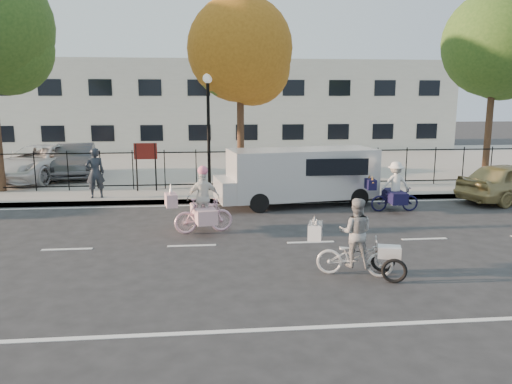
{
  "coord_description": "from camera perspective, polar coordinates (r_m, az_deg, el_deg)",
  "views": [
    {
      "loc": [
        0.41,
        -11.99,
        3.63
      ],
      "look_at": [
        1.72,
        1.2,
        1.1
      ],
      "focal_mm": 35.0,
      "sensor_mm": 36.0,
      "label": 1
    }
  ],
  "objects": [
    {
      "name": "gold_sedan",
      "position": [
        19.66,
        27.09,
        1.03
      ],
      "size": [
        4.39,
        2.92,
        1.39
      ],
      "primitive_type": "imported",
      "rotation": [
        0.0,
        0.0,
        1.92
      ],
      "color": "tan",
      "rests_on": "ground"
    },
    {
      "name": "lot_car_b",
      "position": [
        23.18,
        -23.48,
        3.1
      ],
      "size": [
        3.78,
        5.73,
        1.46
      ],
      "primitive_type": "imported",
      "rotation": [
        0.0,
        0.0,
        -0.28
      ],
      "color": "silver",
      "rests_on": "parking_lot"
    },
    {
      "name": "unicorn_bike",
      "position": [
        13.53,
        -6.16,
        -1.86
      ],
      "size": [
        1.86,
        1.32,
        1.84
      ],
      "rotation": [
        0.0,
        0.0,
        1.76
      ],
      "color": "#EFB5CA",
      "rests_on": "ground"
    },
    {
      "name": "lot_car_c",
      "position": [
        23.49,
        -19.93,
        3.42
      ],
      "size": [
        2.16,
        4.56,
        1.44
      ],
      "primitive_type": "imported",
      "rotation": [
        0.0,
        0.0,
        0.15
      ],
      "color": "#45474C",
      "rests_on": "parking_lot"
    },
    {
      "name": "street_sign",
      "position": [
        19.05,
        -12.49,
        3.88
      ],
      "size": [
        0.85,
        0.06,
        1.8
      ],
      "color": "black",
      "rests_on": "sidewalk"
    },
    {
      "name": "sidewalk",
      "position": [
        18.44,
        -6.85,
        -0.39
      ],
      "size": [
        60.0,
        2.2,
        0.15
      ],
      "primitive_type": "cube",
      "color": "#A8A399",
      "rests_on": "ground"
    },
    {
      "name": "curb",
      "position": [
        17.41,
        -6.92,
        -1.05
      ],
      "size": [
        60.0,
        0.1,
        0.15
      ],
      "primitive_type": "cube",
      "color": "#A8A399",
      "rests_on": "ground"
    },
    {
      "name": "bull_bike",
      "position": [
        16.59,
        15.51,
        0.04
      ],
      "size": [
        1.73,
        1.18,
        1.61
      ],
      "rotation": [
        0.0,
        0.0,
        1.54
      ],
      "color": "black",
      "rests_on": "ground"
    },
    {
      "name": "ground",
      "position": [
        12.53,
        -7.35,
        -6.12
      ],
      "size": [
        120.0,
        120.0,
        0.0
      ],
      "primitive_type": "plane",
      "color": "#333334"
    },
    {
      "name": "road_markings",
      "position": [
        12.53,
        -7.35,
        -6.1
      ],
      "size": [
        60.0,
        9.52,
        0.01
      ],
      "primitive_type": null,
      "color": "silver",
      "rests_on": "ground"
    },
    {
      "name": "tree_mid",
      "position": [
        20.09,
        -1.42,
        15.44
      ],
      "size": [
        4.09,
        4.09,
        7.51
      ],
      "color": "#442D1D",
      "rests_on": "ground"
    },
    {
      "name": "white_van",
      "position": [
        16.98,
        4.95,
        2.04
      ],
      "size": [
        5.6,
        2.53,
        1.91
      ],
      "rotation": [
        0.0,
        0.0,
        0.15
      ],
      "color": "silver",
      "rests_on": "ground"
    },
    {
      "name": "parking_lot",
      "position": [
        27.23,
        -6.52,
        3.24
      ],
      "size": [
        60.0,
        15.6,
        0.15
      ],
      "primitive_type": "cube",
      "color": "#A8A399",
      "rests_on": "ground"
    },
    {
      "name": "pedestrian",
      "position": [
        18.26,
        -17.9,
        2.1
      ],
      "size": [
        0.74,
        0.61,
        1.76
      ],
      "primitive_type": "imported",
      "rotation": [
        0.0,
        0.0,
        3.47
      ],
      "color": "black",
      "rests_on": "sidewalk"
    },
    {
      "name": "zebra_trike",
      "position": [
        10.47,
        11.28,
        -6.07
      ],
      "size": [
        1.9,
        1.14,
        1.63
      ],
      "rotation": [
        0.0,
        0.0,
        1.28
      ],
      "color": "silver",
      "rests_on": "ground"
    },
    {
      "name": "building",
      "position": [
        37.0,
        -6.42,
        9.77
      ],
      "size": [
        34.0,
        10.0,
        6.0
      ],
      "primitive_type": "cube",
      "color": "silver",
      "rests_on": "ground"
    },
    {
      "name": "iron_fence",
      "position": [
        19.39,
        -6.85,
        2.64
      ],
      "size": [
        58.0,
        0.06,
        1.5
      ],
      "primitive_type": null,
      "color": "black",
      "rests_on": "sidewalk"
    },
    {
      "name": "tree_east",
      "position": [
        23.65,
        25.91,
        14.47
      ],
      "size": [
        4.34,
        4.34,
        7.96
      ],
      "color": "#442D1D",
      "rests_on": "ground"
    },
    {
      "name": "lot_car_d",
      "position": [
        23.18,
        5.43,
        3.67
      ],
      "size": [
        2.13,
        3.84,
        1.23
      ],
      "primitive_type": "imported",
      "rotation": [
        0.0,
        0.0,
        0.2
      ],
      "color": "#9D9FA5",
      "rests_on": "parking_lot"
    },
    {
      "name": "lamppost",
      "position": [
        18.8,
        -5.48,
        9.18
      ],
      "size": [
        0.36,
        0.36,
        4.33
      ],
      "color": "black",
      "rests_on": "sidewalk"
    }
  ]
}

